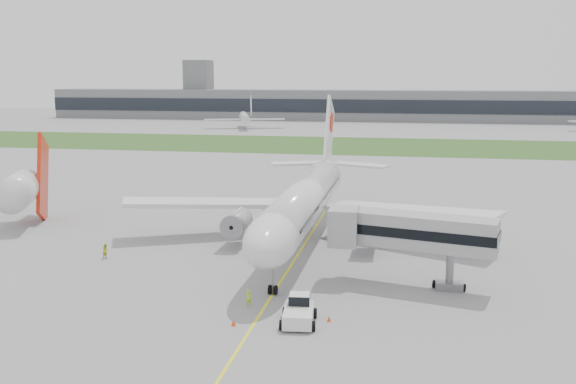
% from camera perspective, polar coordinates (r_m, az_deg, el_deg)
% --- Properties ---
extents(ground, '(600.00, 600.00, 0.00)m').
position_cam_1_polar(ground, '(76.91, 0.99, -5.41)').
color(ground, gray).
rests_on(ground, ground).
extents(apron_markings, '(70.00, 70.00, 0.04)m').
position_cam_1_polar(apron_markings, '(72.18, 0.31, -6.47)').
color(apron_markings, '#FFF116').
rests_on(apron_markings, ground).
extents(grass_strip, '(600.00, 50.00, 0.02)m').
position_cam_1_polar(grass_strip, '(194.48, 7.01, 4.12)').
color(grass_strip, '#325720').
rests_on(grass_strip, ground).
extents(terminal_building, '(320.00, 22.30, 14.00)m').
position_cam_1_polar(terminal_building, '(303.40, 8.45, 7.63)').
color(terminal_building, slate).
rests_on(terminal_building, ground).
extents(control_tower, '(12.00, 12.00, 56.00)m').
position_cam_1_polar(control_tower, '(322.39, -7.87, 6.55)').
color(control_tower, slate).
rests_on(control_tower, ground).
extents(airliner, '(48.13, 53.95, 17.88)m').
position_cam_1_polar(airliner, '(80.28, 1.59, -0.59)').
color(airliner, silver).
rests_on(airliner, ground).
extents(pushback_tug, '(3.35, 4.63, 2.25)m').
position_cam_1_polar(pushback_tug, '(55.75, 0.97, -10.52)').
color(pushback_tug, silver).
rests_on(pushback_tug, ground).
extents(jet_bridge, '(16.73, 7.03, 7.63)m').
position_cam_1_polar(jet_bridge, '(64.68, 10.44, -3.46)').
color(jet_bridge, '#9D9D9F').
rests_on(jet_bridge, ground).
extents(safety_cone_left, '(0.43, 0.43, 0.60)m').
position_cam_1_polar(safety_cone_left, '(55.48, -4.86, -11.48)').
color(safety_cone_left, '#EF420C').
rests_on(safety_cone_left, ground).
extents(safety_cone_right, '(0.36, 0.36, 0.50)m').
position_cam_1_polar(safety_cone_right, '(56.34, 3.66, -11.17)').
color(safety_cone_right, '#EF420C').
rests_on(safety_cone_right, ground).
extents(ground_crew_near, '(0.60, 0.41, 1.61)m').
position_cam_1_polar(ground_crew_near, '(59.59, -3.52, -9.37)').
color(ground_crew_near, '#B0EA27').
rests_on(ground_crew_near, ground).
extents(ground_crew_far, '(0.96, 1.07, 1.80)m').
position_cam_1_polar(ground_crew_far, '(77.13, -15.88, -5.08)').
color(ground_crew_far, gold).
rests_on(ground_crew_far, ground).
extents(neighbor_aircraft, '(8.00, 16.61, 13.48)m').
position_cam_1_polar(neighbor_aircraft, '(96.41, -22.54, 0.27)').
color(neighbor_aircraft, red).
rests_on(neighbor_aircraft, ground).
extents(distant_aircraft_left, '(38.61, 36.09, 12.19)m').
position_cam_1_polar(distant_aircraft_left, '(256.78, -3.88, 5.67)').
color(distant_aircraft_left, silver).
rests_on(distant_aircraft_left, ground).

